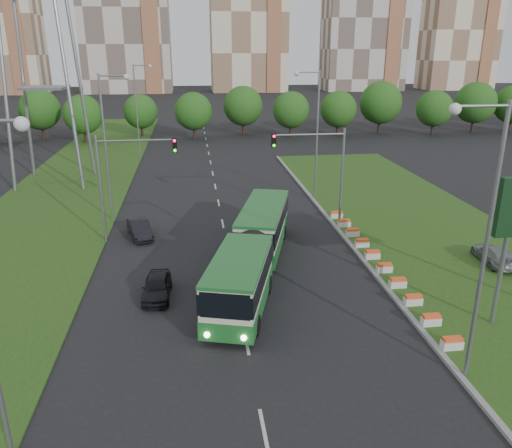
{
  "coord_description": "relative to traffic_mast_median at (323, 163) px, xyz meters",
  "views": [
    {
      "loc": [
        -5.26,
        -27.25,
        13.74
      ],
      "look_at": [
        -1.2,
        4.2,
        2.6
      ],
      "focal_mm": 35.0,
      "sensor_mm": 36.0,
      "label": 1
    }
  ],
  "objects": [
    {
      "name": "apartment_tower_east",
      "position": [
        50.22,
        140.0,
        18.15
      ],
      "size": [
        27.0,
        15.0,
        47.0
      ],
      "primitive_type": "cube",
      "color": "beige",
      "rests_on": "ground"
    },
    {
      "name": "grass_median",
      "position": [
        8.22,
        -2.0,
        -5.27
      ],
      "size": [
        14.0,
        60.0,
        0.15
      ],
      "primitive_type": "cube",
      "color": "#264513",
      "rests_on": "ground"
    },
    {
      "name": "ground",
      "position": [
        -4.78,
        -10.0,
        -5.35
      ],
      "size": [
        360.0,
        360.0,
        0.0
      ],
      "primitive_type": "plane",
      "color": "black",
      "rests_on": "ground"
    },
    {
      "name": "apartment_tower_cwest",
      "position": [
        -29.78,
        140.0,
        20.65
      ],
      "size": [
        28.0,
        15.0,
        52.0
      ],
      "primitive_type": "cube",
      "color": "beige",
      "rests_on": "ground"
    },
    {
      "name": "shopping_trolley",
      "position": [
        -9.03,
        -15.55,
        -5.1
      ],
      "size": [
        0.3,
        0.32,
        0.51
      ],
      "rotation": [
        0.0,
        0.0,
        -0.3
      ],
      "color": "orange",
      "rests_on": "ground"
    },
    {
      "name": "articulated_bus",
      "position": [
        -6.65,
        -8.13,
        -3.59
      ],
      "size": [
        2.72,
        17.47,
        2.88
      ],
      "rotation": [
        0.0,
        0.0,
        -0.28
      ],
      "color": "beige",
      "rests_on": "ground"
    },
    {
      "name": "pedestrian",
      "position": [
        -9.8,
        -13.67,
        -4.49
      ],
      "size": [
        0.44,
        0.65,
        1.73
      ],
      "primitive_type": "imported",
      "rotation": [
        0.0,
        0.0,
        1.61
      ],
      "color": "gray",
      "rests_on": "ground"
    },
    {
      "name": "traffic_mast_left",
      "position": [
        -15.16,
        -1.0,
        0.0
      ],
      "size": [
        5.76,
        0.32,
        8.0
      ],
      "color": "gray",
      "rests_on": "ground"
    },
    {
      "name": "midrise_east",
      "position": [
        85.22,
        140.0,
        14.65
      ],
      "size": [
        24.0,
        14.0,
        40.0
      ],
      "primitive_type": "cube",
      "color": "beige",
      "rests_on": "ground"
    },
    {
      "name": "car_left_far",
      "position": [
        -14.31,
        -0.28,
        -4.68
      ],
      "size": [
        2.45,
        4.28,
        1.33
      ],
      "primitive_type": "imported",
      "rotation": [
        0.0,
        0.0,
        0.27
      ],
      "color": "black",
      "rests_on": "ground"
    },
    {
      "name": "street_lamps",
      "position": [
        -7.78,
        0.0,
        0.65
      ],
      "size": [
        36.0,
        60.0,
        12.0
      ],
      "primitive_type": null,
      "color": "gray",
      "rests_on": "ground"
    },
    {
      "name": "car_median",
      "position": [
        9.74,
        -8.75,
        -4.6
      ],
      "size": [
        2.07,
        4.3,
        1.21
      ],
      "primitive_type": "imported",
      "rotation": [
        0.0,
        0.0,
        3.05
      ],
      "color": "gray",
      "rests_on": "grass_median"
    },
    {
      "name": "flower_planters",
      "position": [
        1.92,
        -8.1,
        -4.9
      ],
      "size": [
        1.1,
        20.3,
        0.6
      ],
      "primitive_type": null,
      "color": "silver",
      "rests_on": "grass_median"
    },
    {
      "name": "tree_line",
      "position": [
        5.22,
        45.0,
        -0.85
      ],
      "size": [
        120.0,
        8.0,
        9.0
      ],
      "primitive_type": null,
      "color": "#205516",
      "rests_on": "ground"
    },
    {
      "name": "lane_markings",
      "position": [
        -7.78,
        10.0,
        -5.35
      ],
      "size": [
        0.2,
        100.0,
        0.01
      ],
      "primitive_type": null,
      "color": "#B2B1AB",
      "rests_on": "ground"
    },
    {
      "name": "left_verge",
      "position": [
        -22.78,
        15.0,
        -5.3
      ],
      "size": [
        12.0,
        110.0,
        0.1
      ],
      "primitive_type": "cube",
      "color": "#264513",
      "rests_on": "ground"
    },
    {
      "name": "car_left_near",
      "position": [
        -12.43,
        -10.5,
        -4.69
      ],
      "size": [
        1.71,
        3.94,
        1.32
      ],
      "primitive_type": "imported",
      "rotation": [
        0.0,
        0.0,
        -0.04
      ],
      "color": "black",
      "rests_on": "ground"
    },
    {
      "name": "median_kerb",
      "position": [
        1.27,
        -2.0,
        -5.26
      ],
      "size": [
        0.3,
        60.0,
        0.18
      ],
      "primitive_type": "cube",
      "color": "gray",
      "rests_on": "ground"
    },
    {
      "name": "traffic_mast_median",
      "position": [
        0.0,
        0.0,
        0.0
      ],
      "size": [
        5.76,
        0.32,
        8.0
      ],
      "color": "gray",
      "rests_on": "ground"
    },
    {
      "name": "apartment_tower_ceast",
      "position": [
        10.22,
        140.0,
        19.65
      ],
      "size": [
        25.0,
        15.0,
        50.0
      ],
      "primitive_type": "cube",
      "color": "beige",
      "rests_on": "ground"
    }
  ]
}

